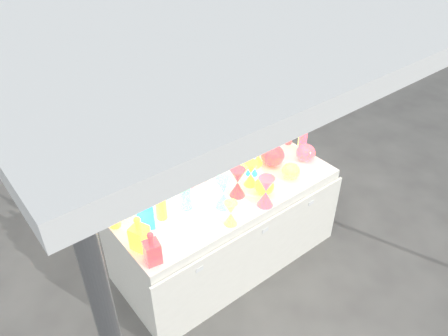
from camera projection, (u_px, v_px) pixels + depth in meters
ground at (224, 255)px, 3.83m from camera, size 80.00×80.00×0.00m
display_table at (225, 225)px, 3.60m from camera, size 1.84×0.83×0.75m
cardboard_box_closed at (141, 146)px, 4.87m from camera, size 0.65×0.51×0.43m
cardboard_box_flat at (84, 136)px, 5.38m from camera, size 0.75×0.62×0.06m
bottle_0 at (112, 209)px, 2.96m from camera, size 0.09×0.09×0.31m
bottle_2 at (188, 164)px, 3.31m from camera, size 0.10×0.10×0.41m
bottle_3 at (188, 171)px, 3.33m from camera, size 0.10×0.10×0.30m
bottle_4 at (130, 188)px, 3.11m from camera, size 0.11×0.11×0.35m
bottle_5 at (185, 187)px, 3.10m from camera, size 0.11×0.11×0.38m
bottle_6 at (161, 202)px, 3.04m from camera, size 0.09×0.09×0.30m
bottle_7 at (157, 184)px, 3.18m from camera, size 0.08×0.08×0.31m
decanter_0 at (139, 232)px, 2.81m from camera, size 0.14×0.14×0.26m
decanter_1 at (152, 247)px, 2.72m from camera, size 0.11×0.11×0.25m
decanter_2 at (144, 211)px, 2.97m from camera, size 0.15×0.15×0.28m
hourglass_0 at (238, 183)px, 3.26m from camera, size 0.15×0.15×0.24m
hourglass_1 at (266, 192)px, 3.16m from camera, size 0.15×0.15×0.25m
hourglass_2 at (231, 213)px, 3.02m from camera, size 0.11×0.11×0.19m
hourglass_3 at (224, 193)px, 3.15m from camera, size 0.16×0.16×0.25m
hourglass_4 at (251, 174)px, 3.37m from camera, size 0.13×0.13×0.21m
hourglass_5 at (252, 163)px, 3.49m from camera, size 0.13×0.13×0.20m
globe_0 at (264, 187)px, 3.31m from camera, size 0.18×0.18×0.12m
globe_1 at (291, 172)px, 3.46m from camera, size 0.18×0.18×0.12m
globe_2 at (273, 156)px, 3.61m from camera, size 0.24×0.24×0.16m
globe_3 at (306, 154)px, 3.67m from camera, size 0.17×0.17×0.13m
lampshade_1 at (250, 150)px, 3.60m from camera, size 0.24×0.24×0.25m
lampshade_3 at (245, 149)px, 3.57m from camera, size 0.26×0.26×0.30m
bottle_8 at (237, 139)px, 3.67m from camera, size 0.08×0.08×0.32m
bottle_9 at (289, 129)px, 3.83m from camera, size 0.09×0.09×0.29m
bottle_10 at (303, 137)px, 3.71m from camera, size 0.09×0.09×0.31m
bottle_11 at (302, 137)px, 3.73m from camera, size 0.07×0.07×0.29m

